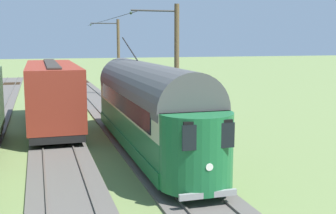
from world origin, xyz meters
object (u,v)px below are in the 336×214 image
(boxcar_far_siding, at_px, (52,93))
(catenary_pole_mid_near, at_px, (175,67))
(catenary_pole_foreground, at_px, (118,56))
(vintage_streetcar, at_px, (147,106))

(boxcar_far_siding, height_order, catenary_pole_mid_near, catenary_pole_mid_near)
(boxcar_far_siding, xyz_separation_m, catenary_pole_foreground, (-6.70, -14.53, 1.68))
(vintage_streetcar, bearing_deg, catenary_pole_mid_near, -125.75)
(catenary_pole_foreground, bearing_deg, boxcar_far_siding, 65.23)
(boxcar_far_siding, xyz_separation_m, catenary_pole_mid_near, (-6.70, 3.78, 1.68))
(vintage_streetcar, xyz_separation_m, catenary_pole_foreground, (-2.54, -21.83, 1.60))
(boxcar_far_siding, distance_m, catenary_pole_mid_near, 7.88)
(catenary_pole_foreground, bearing_deg, vintage_streetcar, 83.38)
(vintage_streetcar, bearing_deg, boxcar_far_siding, -60.27)
(vintage_streetcar, relative_size, boxcar_far_siding, 1.32)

